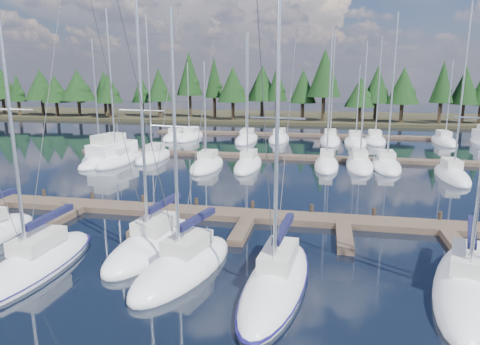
% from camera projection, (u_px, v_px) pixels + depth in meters
% --- Properties ---
extents(ground, '(260.00, 260.00, 0.00)m').
position_uv_depth(ground, '(272.00, 178.00, 39.90)').
color(ground, black).
rests_on(ground, ground).
extents(far_shore, '(220.00, 30.00, 0.60)m').
position_uv_depth(far_shore, '(304.00, 117.00, 97.28)').
color(far_shore, '#2F2C1A').
rests_on(far_shore, ground).
extents(main_dock, '(44.00, 6.13, 0.90)m').
position_uv_depth(main_dock, '(248.00, 219.00, 27.75)').
color(main_dock, brown).
rests_on(main_dock, ground).
extents(back_docks, '(50.00, 21.80, 0.40)m').
position_uv_depth(back_docks, '(290.00, 144.00, 58.61)').
color(back_docks, brown).
rests_on(back_docks, ground).
extents(front_sailboat_1, '(2.76, 9.09, 14.17)m').
position_uv_depth(front_sailboat_1, '(35.00, 265.00, 20.72)').
color(front_sailboat_1, white).
rests_on(front_sailboat_1, ground).
extents(front_sailboat_2, '(4.01, 8.51, 13.73)m').
position_uv_depth(front_sailboat_2, '(153.00, 244.00, 23.24)').
color(front_sailboat_2, white).
rests_on(front_sailboat_2, ground).
extents(front_sailboat_3, '(4.49, 8.26, 12.81)m').
position_uv_depth(front_sailboat_3, '(184.00, 266.00, 20.60)').
color(front_sailboat_3, white).
rests_on(front_sailboat_3, ground).
extents(front_sailboat_4, '(3.42, 9.75, 13.77)m').
position_uv_depth(front_sailboat_4, '(276.00, 281.00, 19.03)').
color(front_sailboat_4, white).
rests_on(front_sailboat_4, ground).
extents(front_sailboat_5, '(5.41, 10.29, 13.80)m').
position_uv_depth(front_sailboat_5, '(467.00, 285.00, 18.68)').
color(front_sailboat_5, white).
rests_on(front_sailboat_5, ground).
extents(back_sailboat_rows, '(45.76, 32.25, 16.82)m').
position_uv_depth(back_sailboat_rows, '(292.00, 150.00, 53.89)').
color(back_sailboat_rows, white).
rests_on(back_sailboat_rows, ground).
extents(motor_yacht_left, '(5.41, 10.81, 5.18)m').
position_uv_depth(motor_yacht_left, '(113.00, 157.00, 47.34)').
color(motor_yacht_left, white).
rests_on(motor_yacht_left, ground).
extents(tree_line, '(185.48, 11.47, 14.15)m').
position_uv_depth(tree_line, '(284.00, 87.00, 87.15)').
color(tree_line, black).
rests_on(tree_line, far_shore).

